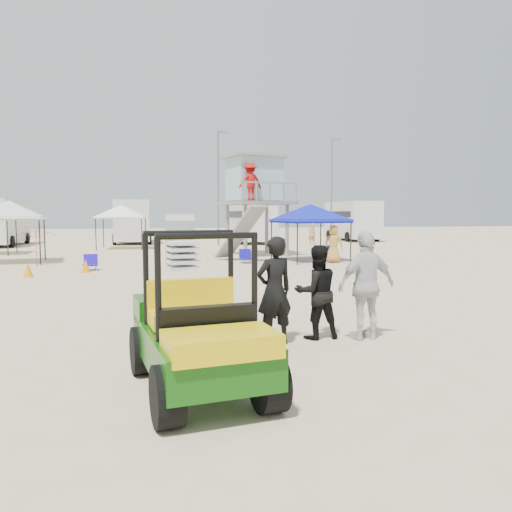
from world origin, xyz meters
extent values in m
plane|color=beige|center=(0.00, 0.00, 0.00)|extent=(140.00, 140.00, 0.00)
cube|color=#10490B|center=(-1.28, -1.76, 0.58)|extent=(1.67, 2.79, 0.46)
cube|color=#DCB50B|center=(-1.28, -1.76, 0.86)|extent=(1.29, 0.90, 0.25)
cylinder|color=black|center=(-1.86, -2.70, 0.34)|extent=(0.39, 0.71, 0.67)
cube|color=black|center=(-1.28, 0.54, 0.45)|extent=(1.49, 1.98, 0.11)
cylinder|color=black|center=(-1.80, 0.54, 0.24)|extent=(0.26, 0.50, 0.48)
imported|color=black|center=(0.22, 0.24, 0.93)|extent=(0.78, 0.62, 1.87)
imported|color=black|center=(1.07, 0.49, 0.85)|extent=(0.85, 0.68, 1.69)
imported|color=silver|center=(1.92, 0.24, 0.97)|extent=(1.21, 0.68, 1.95)
cylinder|color=gray|center=(2.66, 17.07, 1.36)|extent=(0.20, 0.20, 2.73)
cube|color=gray|center=(3.86, 18.28, 2.82)|extent=(3.93, 3.93, 0.17)
cube|color=#97BEC3|center=(3.86, 18.60, 4.09)|extent=(2.94, 2.69, 2.29)
imported|color=#B20F0F|center=(2.99, 17.18, 3.86)|extent=(1.24, 0.71, 1.92)
cylinder|color=black|center=(4.30, 13.35, 0.98)|extent=(0.06, 0.06, 1.96)
pyramid|color=#101AB4|center=(5.69, 14.74, 2.71)|extent=(3.41, 3.41, 0.80)
cube|color=#101AB4|center=(5.69, 14.74, 1.91)|extent=(3.41, 3.41, 0.18)
pyramid|color=silver|center=(-8.00, 16.57, 2.85)|extent=(3.13, 3.13, 0.80)
cube|color=silver|center=(-8.00, 16.57, 2.05)|extent=(3.13, 3.13, 0.18)
cylinder|color=black|center=(-4.88, 23.66, 1.04)|extent=(0.06, 0.06, 2.08)
pyramid|color=white|center=(-3.50, 25.04, 2.83)|extent=(3.13, 3.13, 0.80)
cube|color=white|center=(-3.50, 25.04, 2.03)|extent=(3.13, 3.13, 0.18)
imported|color=red|center=(-6.60, 14.94, 0.79)|extent=(2.10, 2.13, 1.59)
imported|color=orange|center=(-7.67, 20.27, 0.87)|extent=(2.42, 2.44, 1.75)
cone|color=orange|center=(-4.24, 12.06, 0.25)|extent=(0.34, 0.34, 0.50)
cone|color=orange|center=(-6.07, 11.00, 0.25)|extent=(0.34, 0.34, 0.50)
cube|color=#1E10B5|center=(-4.15, 12.69, 0.22)|extent=(0.63, 0.59, 0.06)
cube|color=#1E10B5|center=(-4.15, 12.93, 0.42)|extent=(0.56, 0.27, 0.44)
cylinder|color=#B2B2B7|center=(-4.37, 12.49, 0.10)|extent=(0.03, 0.03, 0.20)
cube|color=#130D94|center=(2.47, 14.20, 0.22)|extent=(0.58, 0.54, 0.06)
cube|color=#130D94|center=(2.47, 14.44, 0.42)|extent=(0.55, 0.22, 0.44)
cylinder|color=#B2B2B7|center=(2.25, 14.00, 0.10)|extent=(0.03, 0.03, 0.20)
cube|color=#103EB0|center=(7.22, 15.93, 0.22)|extent=(0.73, 0.74, 0.06)
cube|color=#103EB0|center=(7.22, 16.17, 0.42)|extent=(0.49, 0.52, 0.44)
cylinder|color=#B2B2B7|center=(7.00, 15.73, 0.10)|extent=(0.03, 0.03, 0.20)
cube|color=silver|center=(-12.00, 30.00, 1.75)|extent=(2.50, 6.80, 3.00)
cube|color=silver|center=(-3.00, 31.50, 1.75)|extent=(2.50, 6.50, 3.00)
cube|color=black|center=(-3.00, 31.50, 2.20)|extent=(2.54, 5.20, 0.50)
cylinder|color=black|center=(-4.25, 29.42, 0.40)|extent=(0.25, 0.80, 0.80)
cube|color=silver|center=(6.00, 30.00, 1.75)|extent=(2.50, 7.00, 3.00)
cube|color=black|center=(6.00, 30.00, 2.20)|extent=(2.54, 5.60, 0.50)
cylinder|color=black|center=(4.75, 27.76, 0.40)|extent=(0.25, 0.80, 0.80)
cube|color=silver|center=(15.00, 31.50, 1.75)|extent=(2.50, 6.60, 3.00)
cube|color=black|center=(15.00, 31.50, 2.20)|extent=(2.54, 5.28, 0.50)
cylinder|color=black|center=(13.75, 29.39, 0.40)|extent=(0.25, 0.80, 0.80)
cylinder|color=slate|center=(3.00, 27.00, 4.00)|extent=(0.14, 0.14, 8.00)
cylinder|color=slate|center=(12.00, 28.50, 4.00)|extent=(0.14, 0.14, 8.00)
imported|color=#C38837|center=(6.45, 13.60, 0.87)|extent=(1.01, 0.89, 1.73)
imported|color=#CD834D|center=(9.85, 26.77, 0.78)|extent=(0.59, 0.41, 1.56)
camera|label=1|loc=(-1.88, -7.97, 2.26)|focal=35.00mm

